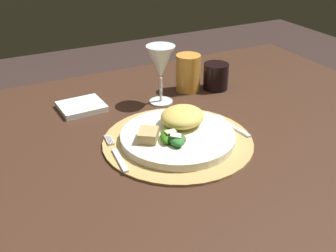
% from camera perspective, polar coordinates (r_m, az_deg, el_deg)
% --- Properties ---
extents(dining_table, '(1.35, 0.96, 0.71)m').
position_cam_1_polar(dining_table, '(1.09, 1.32, -7.30)').
color(dining_table, '#3D2518').
rests_on(dining_table, ground).
extents(placemat, '(0.35, 0.35, 0.01)m').
position_cam_1_polar(placemat, '(0.98, 1.34, -2.11)').
color(placemat, tan).
rests_on(placemat, dining_table).
extents(dinner_plate, '(0.27, 0.27, 0.02)m').
position_cam_1_polar(dinner_plate, '(0.97, 1.35, -1.48)').
color(dinner_plate, white).
rests_on(dinner_plate, placemat).
extents(pasta_serving, '(0.15, 0.15, 0.04)m').
position_cam_1_polar(pasta_serving, '(1.00, 1.98, 1.31)').
color(pasta_serving, '#E1C158').
rests_on(pasta_serving, dinner_plate).
extents(salad_greens, '(0.07, 0.09, 0.03)m').
position_cam_1_polar(salad_greens, '(0.93, 0.70, -1.65)').
color(salad_greens, '#425A36').
rests_on(salad_greens, dinner_plate).
extents(bread_piece, '(0.06, 0.07, 0.02)m').
position_cam_1_polar(bread_piece, '(0.94, -2.72, -1.26)').
color(bread_piece, tan).
rests_on(bread_piece, dinner_plate).
extents(fork, '(0.03, 0.16, 0.00)m').
position_cam_1_polar(fork, '(0.92, -7.00, -3.86)').
color(fork, silver).
rests_on(fork, placemat).
extents(spoon, '(0.03, 0.14, 0.01)m').
position_cam_1_polar(spoon, '(1.06, 7.75, 0.61)').
color(spoon, silver).
rests_on(spoon, placemat).
extents(napkin, '(0.12, 0.11, 0.02)m').
position_cam_1_polar(napkin, '(1.16, -11.72, 2.61)').
color(napkin, white).
rests_on(napkin, dining_table).
extents(wine_glass, '(0.08, 0.08, 0.16)m').
position_cam_1_polar(wine_glass, '(1.14, -1.01, 8.52)').
color(wine_glass, silver).
rests_on(wine_glass, dining_table).
extents(amber_tumbler, '(0.07, 0.07, 0.11)m').
position_cam_1_polar(amber_tumbler, '(1.24, 2.74, 7.25)').
color(amber_tumbler, gold).
rests_on(amber_tumbler, dining_table).
extents(dark_tumbler, '(0.07, 0.07, 0.08)m').
position_cam_1_polar(dark_tumbler, '(1.26, 6.54, 6.76)').
color(dark_tumbler, black).
rests_on(dark_tumbler, dining_table).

